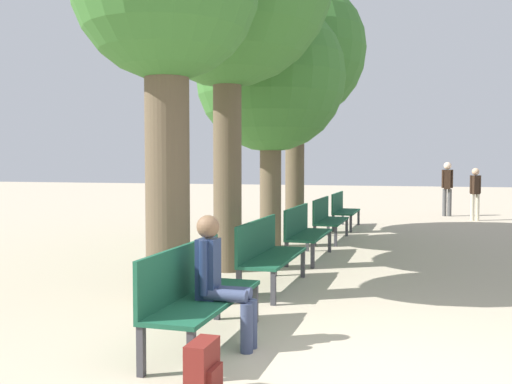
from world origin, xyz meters
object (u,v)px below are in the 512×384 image
at_px(bench_row_2, 304,229).
at_px(bench_row_3, 327,217).
at_px(bench_row_1, 267,250).
at_px(person_seated, 220,277).
at_px(tree_row_2, 271,79).
at_px(tree_row_3, 295,53).
at_px(bench_row_4, 343,208).
at_px(bench_row_0, 195,289).
at_px(pedestrian_near, 475,190).
at_px(backpack, 203,370).
at_px(tree_row_0, 166,0).
at_px(pedestrian_mid, 447,185).

xyz_separation_m(bench_row_2, bench_row_3, (0.00, 2.55, 0.00)).
relative_size(bench_row_1, person_seated, 1.49).
distance_m(tree_row_2, tree_row_3, 2.47).
distance_m(bench_row_1, bench_row_4, 7.65).
distance_m(bench_row_4, tree_row_3, 4.28).
bearing_deg(bench_row_0, person_seated, -3.48).
xyz_separation_m(bench_row_4, pedestrian_near, (3.56, 3.11, 0.37)).
bearing_deg(bench_row_0, bench_row_2, 90.00).
xyz_separation_m(bench_row_4, person_seated, (0.25, -10.22, 0.13)).
relative_size(tree_row_3, backpack, 14.48).
distance_m(bench_row_3, tree_row_0, 7.06).
xyz_separation_m(bench_row_2, pedestrian_near, (3.56, 8.21, 0.37)).
bearing_deg(tree_row_3, bench_row_1, -81.06).
bearing_deg(tree_row_0, bench_row_2, 75.49).
bearing_deg(pedestrian_mid, bench_row_2, -106.47).
relative_size(backpack, pedestrian_near, 0.27).
bearing_deg(bench_row_2, tree_row_2, 127.98).
distance_m(tree_row_3, pedestrian_near, 7.40).
bearing_deg(bench_row_1, tree_row_3, 98.94).
bearing_deg(tree_row_3, bench_row_3, -45.14).
bearing_deg(person_seated, tree_row_2, 100.74).
relative_size(tree_row_0, person_seated, 4.02).
relative_size(bench_row_4, backpack, 4.37).
relative_size(tree_row_0, tree_row_3, 0.82).
relative_size(bench_row_4, tree_row_2, 0.37).
relative_size(bench_row_0, pedestrian_mid, 1.05).
distance_m(bench_row_3, backpack, 8.81).
height_order(bench_row_0, tree_row_3, tree_row_3).
height_order(bench_row_2, tree_row_0, tree_row_0).
bearing_deg(person_seated, bench_row_0, 176.52).
xyz_separation_m(bench_row_3, pedestrian_mid, (2.81, 6.95, 0.47)).
relative_size(bench_row_3, bench_row_4, 1.00).
bearing_deg(backpack, bench_row_0, 114.98).
bearing_deg(bench_row_2, tree_row_0, -104.51).
xyz_separation_m(bench_row_1, person_seated, (0.25, -2.57, 0.13)).
bearing_deg(person_seated, bench_row_1, 95.55).
height_order(bench_row_2, tree_row_3, tree_row_3).
xyz_separation_m(tree_row_0, pedestrian_near, (4.52, 11.90, -2.80)).
height_order(bench_row_0, bench_row_3, same).
height_order(person_seated, pedestrian_mid, pedestrian_mid).
relative_size(person_seated, pedestrian_near, 0.79).
bearing_deg(person_seated, backpack, -76.02).
height_order(tree_row_2, pedestrian_mid, tree_row_2).
relative_size(bench_row_1, backpack, 4.37).
relative_size(bench_row_1, tree_row_0, 0.37).
bearing_deg(pedestrian_mid, bench_row_1, -103.12).
xyz_separation_m(bench_row_0, person_seated, (0.25, -0.02, 0.13)).
relative_size(bench_row_4, tree_row_0, 0.37).
bearing_deg(tree_row_0, tree_row_3, 90.00).
relative_size(bench_row_0, tree_row_0, 0.37).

